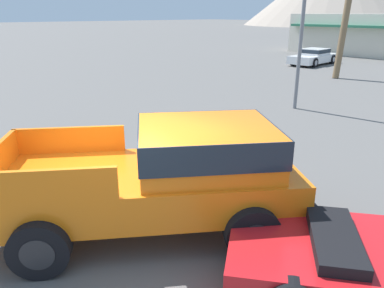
% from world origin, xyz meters
% --- Properties ---
extents(ground_plane, '(320.00, 320.00, 0.00)m').
position_xyz_m(ground_plane, '(0.00, 0.00, 0.00)').
color(ground_plane, '#5B5956').
extents(orange_pickup_truck, '(4.61, 5.43, 1.83)m').
position_xyz_m(orange_pickup_truck, '(0.16, 0.62, 1.05)').
color(orange_pickup_truck, orange).
rests_on(orange_pickup_truck, ground_plane).
extents(parked_car_white, '(2.12, 4.60, 1.13)m').
position_xyz_m(parked_car_white, '(-10.05, 22.11, 0.58)').
color(parked_car_white, white).
rests_on(parked_car_white, ground_plane).
extents(storefront_building, '(11.44, 6.03, 3.48)m').
position_xyz_m(storefront_building, '(-11.25, 31.62, 1.74)').
color(storefront_building, beige).
rests_on(storefront_building, ground_plane).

